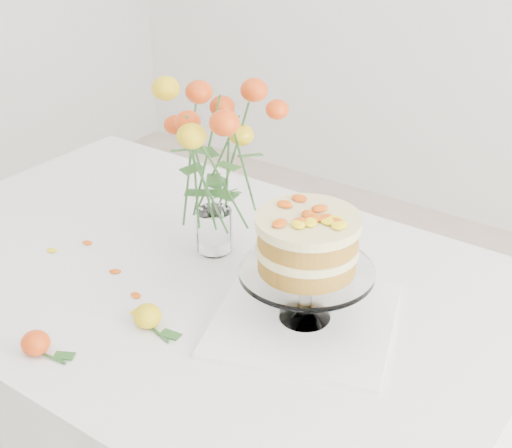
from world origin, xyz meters
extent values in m
cube|color=tan|center=(0.00, 0.00, 0.73)|extent=(1.40, 0.90, 0.04)
cylinder|color=tan|center=(-0.62, 0.37, 0.35)|extent=(0.06, 0.06, 0.71)
cylinder|color=tan|center=(0.62, 0.37, 0.35)|extent=(0.06, 0.06, 0.71)
cube|color=white|center=(0.00, 0.00, 0.75)|extent=(1.42, 0.92, 0.01)
cube|color=white|center=(0.00, 0.46, 0.65)|extent=(1.42, 0.01, 0.20)
cube|color=white|center=(0.00, -0.46, 0.65)|extent=(1.42, 0.01, 0.20)
cube|color=white|center=(0.30, -0.01, 0.76)|extent=(0.42, 0.42, 0.01)
cylinder|color=silver|center=(0.30, -0.01, 0.83)|extent=(0.03, 0.03, 0.08)
cylinder|color=silver|center=(0.30, -0.01, 0.87)|extent=(0.25, 0.25, 0.01)
cylinder|color=olive|center=(0.30, -0.01, 0.90)|extent=(0.19, 0.19, 0.04)
cylinder|color=beige|center=(0.30, -0.01, 0.92)|extent=(0.20, 0.20, 0.02)
cylinder|color=olive|center=(0.30, -0.01, 0.95)|extent=(0.19, 0.19, 0.04)
cylinder|color=beige|center=(0.30, -0.01, 0.97)|extent=(0.20, 0.20, 0.02)
cylinder|color=silver|center=(0.00, 0.10, 0.76)|extent=(0.07, 0.07, 0.01)
cylinder|color=silver|center=(0.00, 0.10, 0.81)|extent=(0.08, 0.08, 0.09)
ellipsoid|color=yellow|center=(0.07, -0.20, 0.78)|extent=(0.05, 0.05, 0.05)
cylinder|color=#295722|center=(0.11, -0.21, 0.76)|extent=(0.06, 0.02, 0.01)
ellipsoid|color=red|center=(-0.04, -0.37, 0.78)|extent=(0.05, 0.05, 0.04)
cylinder|color=#295722|center=(0.00, -0.37, 0.76)|extent=(0.06, 0.01, 0.01)
ellipsoid|color=yellow|center=(-0.12, -0.10, 0.76)|extent=(0.03, 0.02, 0.00)
ellipsoid|color=yellow|center=(-0.02, -0.14, 0.76)|extent=(0.03, 0.02, 0.00)
ellipsoid|color=yellow|center=(0.02, -0.18, 0.76)|extent=(0.03, 0.02, 0.00)
ellipsoid|color=yellow|center=(-0.26, -0.05, 0.76)|extent=(0.03, 0.02, 0.00)
ellipsoid|color=yellow|center=(-0.30, -0.12, 0.76)|extent=(0.03, 0.02, 0.00)
ellipsoid|color=yellow|center=(0.30, -0.08, 0.76)|extent=(0.03, 0.02, 0.00)
camera|label=1|loc=(0.88, -0.97, 1.57)|focal=50.00mm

